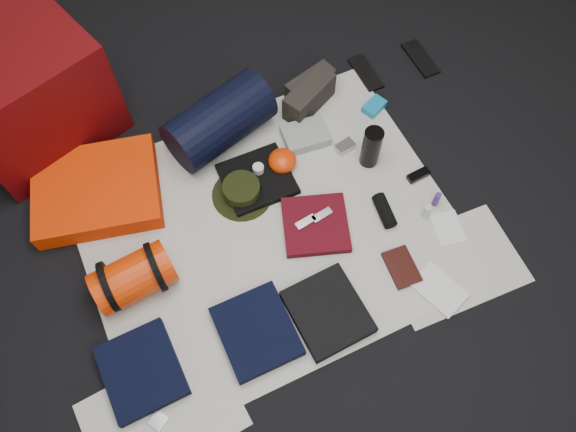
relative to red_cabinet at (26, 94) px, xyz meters
name	(u,v)px	position (x,y,z in m)	size (l,w,h in m)	color
floor	(269,229)	(0.76, -0.96, -0.28)	(4.50, 4.50, 0.02)	black
newspaper_mat	(269,228)	(0.76, -0.96, -0.27)	(1.60, 1.30, 0.01)	silver
newspaper_sheet_front_left	(162,415)	(0.06, -1.51, -0.27)	(0.58, 0.40, 0.00)	silver
newspaper_sheet_front_right	(452,264)	(1.41, -1.46, -0.27)	(0.58, 0.40, 0.00)	silver
red_cabinet	(26,94)	(0.00, 0.00, 0.00)	(0.65, 0.54, 0.54)	#510507
sleeping_pad	(97,190)	(0.12, -0.47, -0.21)	(0.55, 0.45, 0.10)	red
stuff_sack	(133,278)	(0.14, -0.97, -0.17)	(0.19, 0.19, 0.32)	red
sack_strap_left	(109,287)	(0.04, -0.97, -0.16)	(0.22, 0.22, 0.03)	black
sack_strap_right	(156,267)	(0.24, -0.97, -0.16)	(0.22, 0.22, 0.03)	black
navy_duffel	(219,121)	(0.76, -0.41, -0.13)	(0.26, 0.26, 0.50)	black
boonie_brim	(242,194)	(0.72, -0.75, -0.26)	(0.28, 0.28, 0.01)	black
boonie_crown	(242,190)	(0.72, -0.75, -0.22)	(0.17, 0.17, 0.07)	black
hiking_boot_left	(310,86)	(1.26, -0.36, -0.20)	(0.26, 0.10, 0.13)	black
hiking_boot_right	(309,97)	(1.22, -0.42, -0.19)	(0.29, 0.11, 0.14)	black
flip_flop_left	(366,73)	(1.58, -0.36, -0.26)	(0.09, 0.24, 0.01)	black
flip_flop_right	(420,58)	(1.89, -0.39, -0.26)	(0.09, 0.25, 0.01)	black
trousers_navy_a	(142,371)	(0.04, -1.32, -0.24)	(0.29, 0.33, 0.05)	black
trousers_navy_b	(256,331)	(0.52, -1.37, -0.24)	(0.29, 0.33, 0.05)	black
trousers_charcoal	(328,312)	(0.81, -1.42, -0.24)	(0.28, 0.32, 0.05)	black
black_tshirt	(257,179)	(0.81, -0.71, -0.25)	(0.31, 0.29, 0.03)	black
red_shirt	(316,225)	(0.95, -1.04, -0.24)	(0.28, 0.28, 0.04)	#4A0811
orange_stuff_sack	(282,161)	(0.95, -0.69, -0.22)	(0.13, 0.13, 0.09)	red
first_aid_pouch	(305,135)	(1.12, -0.59, -0.24)	(0.21, 0.16, 0.05)	gray
water_bottle	(371,147)	(1.33, -0.83, -0.15)	(0.09, 0.09, 0.22)	black
speaker	(384,211)	(1.26, -1.12, -0.23)	(0.06, 0.06, 0.16)	black
compact_camera	(345,147)	(1.26, -0.73, -0.25)	(0.09, 0.05, 0.04)	#AEAEB3
cyan_case	(374,106)	(1.51, -0.58, -0.25)	(0.12, 0.07, 0.04)	#10749D
toiletry_purple	(436,199)	(1.49, -1.17, -0.22)	(0.03, 0.03, 0.09)	#432270
toiletry_clear	(426,212)	(1.42, -1.20, -0.22)	(0.03, 0.03, 0.08)	#B3B8B3
paperback_book	(402,267)	(1.20, -1.38, -0.25)	(0.11, 0.18, 0.02)	black
map_booklet	(439,290)	(1.29, -1.53, -0.26)	(0.15, 0.22, 0.01)	silver
map_printout	(448,228)	(1.48, -1.30, -0.26)	(0.13, 0.16, 0.01)	silver
sunglasses	(418,175)	(1.50, -1.01, -0.25)	(0.11, 0.04, 0.03)	black
key_cluster	(158,421)	(0.04, -1.52, -0.26)	(0.06, 0.06, 0.01)	#AEAEB3
tape_roll	(258,169)	(0.83, -0.68, -0.22)	(0.05, 0.05, 0.04)	beige
energy_bar_a	(306,222)	(0.91, -1.02, -0.22)	(0.10, 0.04, 0.01)	#AEAEB3
energy_bar_b	(322,215)	(0.99, -1.02, -0.22)	(0.10, 0.04, 0.01)	#AEAEB3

